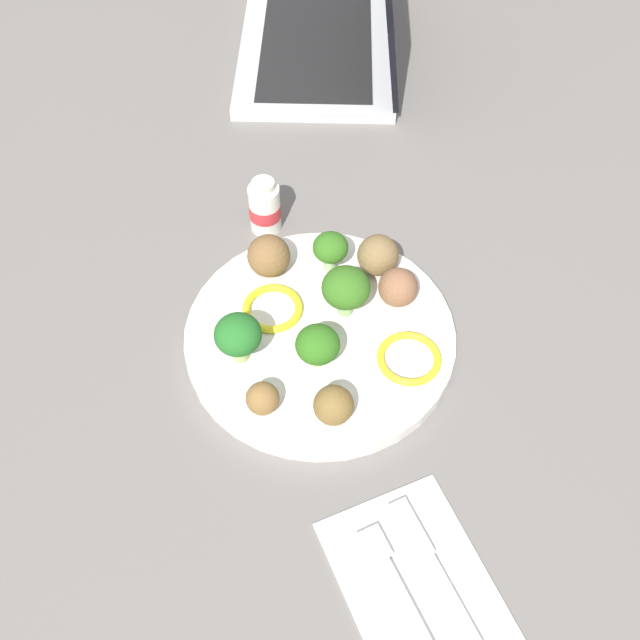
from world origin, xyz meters
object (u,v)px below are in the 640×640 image
Objects in this scene: knife at (433,568)px; napkin at (418,586)px; meatball_front_left at (378,255)px; yogurt_bottle at (261,208)px; pepper_ring_far_rim at (409,358)px; laptop at (337,28)px; plate at (320,336)px; broccoli_floret_front_right at (346,289)px; fork at (395,585)px; broccoli_floret_front_left at (330,249)px; broccoli_floret_center at (318,345)px; meatball_mid_right at (263,398)px; broccoli_floret_far_rim at (238,336)px; meatball_mid_left at (269,256)px; meatball_center at (334,405)px; pepper_ring_mid_right at (273,308)px; meatball_near_rim at (398,287)px.

napkin is at bearing 114.16° from knife.
meatball_front_left is 0.65× the size of yogurt_bottle.
pepper_ring_far_rim is 0.17× the size of laptop.
yogurt_bottle reaches higher than plate.
broccoli_floret_front_right reaches higher than fork.
laptop is at bearing -22.62° from broccoli_floret_front_left.
broccoli_floret_center is 0.14m from meatball_front_left.
broccoli_floret_center is 1.46× the size of meatball_mid_right.
meatball_mid_right is (-0.06, -0.00, -0.02)m from broccoli_floret_far_rim.
plate is at bearing -52.13° from meatball_mid_right.
broccoli_floret_center is 0.13m from meatball_mid_left.
broccoli_floret_center is 0.21m from yogurt_bottle.
yogurt_bottle is (0.18, 0.00, 0.02)m from plate.
knife is (-0.28, 0.03, -0.05)m from broccoli_floret_front_right.
broccoli_floret_front_left is at bearing 11.62° from pepper_ring_far_rim.
napkin is at bearing -178.92° from meatball_mid_left.
plate is 0.26m from fork.
pepper_ring_far_rim is at bearing -162.78° from yogurt_bottle.
yogurt_bottle is (0.16, 0.04, -0.02)m from broccoli_floret_front_right.
laptop is at bearing -23.65° from broccoli_floret_center.
meatball_front_left is (-0.02, -0.05, -0.01)m from broccoli_floret_front_left.
broccoli_floret_center is 0.23m from fork.
meatball_center is (-0.11, 0.06, -0.02)m from broccoli_floret_front_right.
laptop reaches higher than pepper_ring_mid_right.
broccoli_floret_front_right is at bearing 84.17° from meatball_near_rim.
broccoli_floret_front_left is at bearing -27.22° from broccoli_floret_center.
meatball_center is 0.61m from laptop.
broccoli_floret_front_left reaches higher than meatball_mid_right.
broccoli_floret_front_left is 0.19m from meatball_mid_right.
broccoli_floret_front_right reaches higher than meatball_front_left.
meatball_front_left is 0.15m from yogurt_bottle.
meatball_mid_right is at bearing 114.39° from broccoli_floret_center.
plate is 0.11m from meatball_mid_left.
meatball_mid_left reaches higher than meatball_front_left.
plate is at bearing -7.23° from fork.
meatball_mid_right reaches higher than knife.
meatball_front_left is at bearing -83.81° from pepper_ring_mid_right.
fork is at bearing -179.34° from pepper_ring_mid_right.
broccoli_floret_far_rim is at bearing 147.00° from meatball_mid_left.
meatball_mid_right is at bearing 151.71° from laptop.
broccoli_floret_far_rim is at bearing 148.35° from laptop.
meatball_near_rim is at bearing -150.19° from yogurt_bottle.
napkin is at bearing -176.97° from meatball_center.
broccoli_floret_center is 0.33× the size of knife.
meatball_center is at bearing 152.83° from broccoli_floret_front_right.
broccoli_floret_front_left is 0.07m from meatball_mid_left.
plate is 6.70× the size of meatball_near_rim.
meatball_near_rim is 0.25× the size of napkin.
broccoli_floret_front_left is (0.11, -0.06, 0.00)m from broccoli_floret_center.
meatball_mid_right is (0.03, 0.06, -0.00)m from meatball_center.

